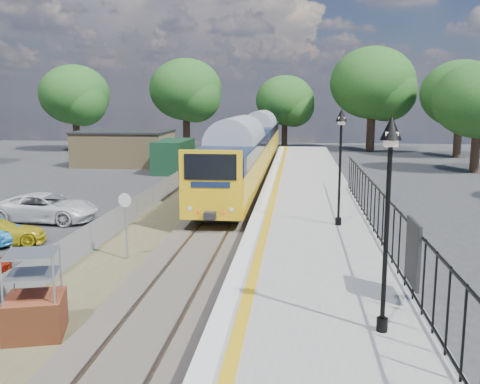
# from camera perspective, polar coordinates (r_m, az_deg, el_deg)

# --- Properties ---
(ground) EXTENTS (120.00, 120.00, 0.00)m
(ground) POSITION_cam_1_polar(r_m,az_deg,el_deg) (16.54, -7.05, -10.83)
(ground) COLOR #2D2D30
(ground) RESTS_ON ground
(track_bed) EXTENTS (5.90, 80.00, 0.29)m
(track_bed) POSITION_cam_1_polar(r_m,az_deg,el_deg) (25.72, -3.19, -3.10)
(track_bed) COLOR #473F38
(track_bed) RESTS_ON ground
(platform) EXTENTS (5.00, 70.00, 0.90)m
(platform) POSITION_cam_1_polar(r_m,az_deg,el_deg) (23.69, 7.38, -3.39)
(platform) COLOR gray
(platform) RESTS_ON ground
(platform_edge) EXTENTS (0.90, 70.00, 0.01)m
(platform_edge) POSITION_cam_1_polar(r_m,az_deg,el_deg) (23.63, 2.40, -2.22)
(platform_edge) COLOR silver
(platform_edge) RESTS_ON platform
(victorian_lamp_south) EXTENTS (0.44, 0.44, 4.60)m
(victorian_lamp_south) POSITION_cam_1_polar(r_m,az_deg,el_deg) (11.33, 15.62, 1.81)
(victorian_lamp_south) COLOR black
(victorian_lamp_south) RESTS_ON platform
(victorian_lamp_north) EXTENTS (0.44, 0.44, 4.60)m
(victorian_lamp_north) POSITION_cam_1_polar(r_m,az_deg,el_deg) (21.19, 10.71, 5.52)
(victorian_lamp_north) COLOR black
(victorian_lamp_north) RESTS_ON platform
(palisade_fence) EXTENTS (0.12, 26.00, 2.00)m
(palisade_fence) POSITION_cam_1_polar(r_m,az_deg,el_deg) (17.99, 15.35, -3.32)
(palisade_fence) COLOR black
(palisade_fence) RESTS_ON platform
(wire_fence) EXTENTS (0.06, 52.00, 1.20)m
(wire_fence) POSITION_cam_1_polar(r_m,az_deg,el_deg) (28.65, -9.82, -0.86)
(wire_fence) COLOR #999EA3
(wire_fence) RESTS_ON ground
(outbuilding) EXTENTS (10.80, 10.10, 3.12)m
(outbuilding) POSITION_cam_1_polar(r_m,az_deg,el_deg) (48.69, -11.30, 4.50)
(outbuilding) COLOR #947E53
(outbuilding) RESTS_ON ground
(tree_line) EXTENTS (56.80, 43.80, 11.88)m
(tree_line) POSITION_cam_1_polar(r_m,az_deg,el_deg) (57.12, 3.97, 10.51)
(tree_line) COLOR #332319
(tree_line) RESTS_ON ground
(train) EXTENTS (2.82, 40.83, 3.51)m
(train) POSITION_cam_1_polar(r_m,az_deg,el_deg) (42.80, 1.26, 5.09)
(train) COLOR gold
(train) RESTS_ON ground
(brick_plinth) EXTENTS (1.70, 1.70, 2.20)m
(brick_plinth) POSITION_cam_1_polar(r_m,az_deg,el_deg) (14.25, -21.11, -10.34)
(brick_plinth) COLOR brown
(brick_plinth) RESTS_ON ground
(speed_sign) EXTENTS (0.50, 0.15, 2.52)m
(speed_sign) POSITION_cam_1_polar(r_m,az_deg,el_deg) (19.72, -12.11, -2.50)
(speed_sign) COLOR #999EA3
(speed_sign) RESTS_ON ground
(car_white) EXTENTS (5.08, 2.55, 1.38)m
(car_white) POSITION_cam_1_polar(r_m,az_deg,el_deg) (27.47, -19.98, -1.57)
(car_white) COLOR silver
(car_white) RESTS_ON ground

